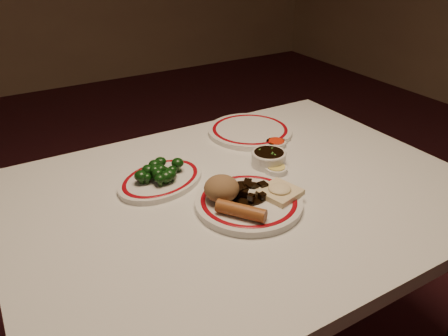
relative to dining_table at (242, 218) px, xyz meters
The scene contains 12 objects.
dining_table is the anchor object (origin of this frame).
main_plate 0.13m from the dining_table, 112.46° to the right, with size 0.35×0.35×0.02m.
rice_mound 0.17m from the dining_table, 157.75° to the right, with size 0.09×0.09×0.06m, color brown.
spring_roll 0.19m from the dining_table, 124.93° to the right, with size 0.03×0.03×0.12m, color #975325.
fried_wonton 0.16m from the dining_table, 61.35° to the right, with size 0.11×0.11×0.03m.
stirfry_heap 0.13m from the dining_table, 115.87° to the right, with size 0.12×0.12×0.03m.
broccoli_plate 0.25m from the dining_table, 140.01° to the left, with size 0.31×0.29×0.02m.
broccoli_pile 0.26m from the dining_table, 141.41° to the left, with size 0.15×0.12×0.05m.
soy_bowl 0.19m from the dining_table, 29.60° to the left, with size 0.10×0.10×0.04m.
sweet_sour_dish 0.30m from the dining_table, 35.93° to the left, with size 0.06×0.06×0.02m.
mustard_dish 0.17m from the dining_table, 13.94° to the left, with size 0.06×0.06×0.02m.
far_plate 0.38m from the dining_table, 53.68° to the left, with size 0.32×0.32×0.02m.
Camera 1 is at (-0.54, -0.82, 1.35)m, focal length 35.00 mm.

